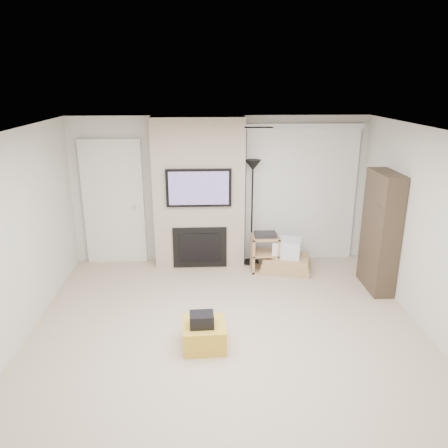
{
  "coord_description": "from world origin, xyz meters",
  "views": [
    {
      "loc": [
        -0.28,
        -4.52,
        3.03
      ],
      "look_at": [
        0.0,
        1.2,
        1.15
      ],
      "focal_mm": 35.0,
      "sensor_mm": 36.0,
      "label": 1
    }
  ],
  "objects_px": {
    "ottoman": "(204,335)",
    "av_stand": "(265,251)",
    "box_stack": "(286,258)",
    "bookshelf": "(380,232)",
    "floor_lamp": "(253,183)"
  },
  "relations": [
    {
      "from": "ottoman",
      "to": "av_stand",
      "type": "height_order",
      "value": "av_stand"
    },
    {
      "from": "box_stack",
      "to": "bookshelf",
      "type": "height_order",
      "value": "bookshelf"
    },
    {
      "from": "box_stack",
      "to": "ottoman",
      "type": "bearing_deg",
      "value": -122.61
    },
    {
      "from": "floor_lamp",
      "to": "av_stand",
      "type": "height_order",
      "value": "floor_lamp"
    },
    {
      "from": "box_stack",
      "to": "bookshelf",
      "type": "relative_size",
      "value": 0.52
    },
    {
      "from": "ottoman",
      "to": "av_stand",
      "type": "distance_m",
      "value": 2.42
    },
    {
      "from": "floor_lamp",
      "to": "box_stack",
      "type": "height_order",
      "value": "floor_lamp"
    },
    {
      "from": "bookshelf",
      "to": "ottoman",
      "type": "bearing_deg",
      "value": -151.11
    },
    {
      "from": "av_stand",
      "to": "box_stack",
      "type": "bearing_deg",
      "value": -2.38
    },
    {
      "from": "box_stack",
      "to": "av_stand",
      "type": "bearing_deg",
      "value": 177.62
    },
    {
      "from": "floor_lamp",
      "to": "box_stack",
      "type": "bearing_deg",
      "value": -29.77
    },
    {
      "from": "av_stand",
      "to": "box_stack",
      "type": "distance_m",
      "value": 0.39
    },
    {
      "from": "floor_lamp",
      "to": "bookshelf",
      "type": "xyz_separation_m",
      "value": [
        1.8,
        -1.03,
        -0.53
      ]
    },
    {
      "from": "floor_lamp",
      "to": "bookshelf",
      "type": "relative_size",
      "value": 1.01
    },
    {
      "from": "ottoman",
      "to": "av_stand",
      "type": "bearing_deg",
      "value": 64.88
    }
  ]
}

